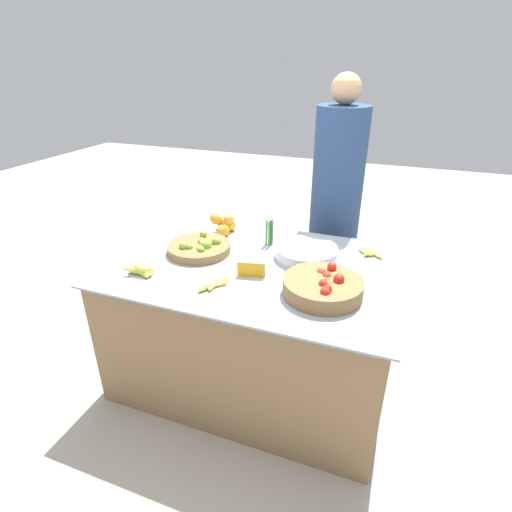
# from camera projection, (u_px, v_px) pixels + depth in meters

# --- Properties ---
(ground_plane) EXTENTS (12.00, 12.00, 0.00)m
(ground_plane) POSITION_uv_depth(u_px,v_px,m) (256.00, 372.00, 2.52)
(ground_plane) COLOR #ADA599
(market_table) EXTENTS (1.56, 1.08, 0.77)m
(market_table) POSITION_uv_depth(u_px,v_px,m) (256.00, 322.00, 2.35)
(market_table) COLOR olive
(market_table) RESTS_ON ground_plane
(lime_bowl) EXTENTS (0.36, 0.36, 0.09)m
(lime_bowl) POSITION_uv_depth(u_px,v_px,m) (199.00, 247.00, 2.30)
(lime_bowl) COLOR olive
(lime_bowl) RESTS_ON market_table
(tomato_basket) EXTENTS (0.38, 0.38, 0.12)m
(tomato_basket) POSITION_uv_depth(u_px,v_px,m) (323.00, 287.00, 1.88)
(tomato_basket) COLOR olive
(tomato_basket) RESTS_ON market_table
(orange_pile) EXTENTS (0.15, 0.19, 0.13)m
(orange_pile) POSITION_uv_depth(u_px,v_px,m) (224.00, 225.00, 2.57)
(orange_pile) COLOR orange
(orange_pile) RESTS_ON market_table
(metal_bowl) EXTENTS (0.35, 0.35, 0.06)m
(metal_bowl) POSITION_uv_depth(u_px,v_px,m) (306.00, 252.00, 2.24)
(metal_bowl) COLOR #B7B7BF
(metal_bowl) RESTS_ON market_table
(price_sign) EXTENTS (0.14, 0.04, 0.08)m
(price_sign) POSITION_uv_depth(u_px,v_px,m) (251.00, 270.00, 2.04)
(price_sign) COLOR orange
(price_sign) RESTS_ON market_table
(veg_bundle) EXTENTS (0.05, 0.05, 0.16)m
(veg_bundle) POSITION_uv_depth(u_px,v_px,m) (269.00, 233.00, 2.38)
(veg_bundle) COLOR #428438
(veg_bundle) RESTS_ON market_table
(banana_bunch_front_center) EXTENTS (0.18, 0.11, 0.06)m
(banana_bunch_front_center) POSITION_uv_depth(u_px,v_px,m) (141.00, 270.00, 2.07)
(banana_bunch_front_center) COLOR #EFDB4C
(banana_bunch_front_center) RESTS_ON market_table
(banana_bunch_back_center) EXTENTS (0.12, 0.19, 0.03)m
(banana_bunch_back_center) POSITION_uv_depth(u_px,v_px,m) (214.00, 284.00, 1.96)
(banana_bunch_back_center) COLOR #EFDB4C
(banana_bunch_back_center) RESTS_ON market_table
(banana_bunch_front_right) EXTENTS (0.16, 0.14, 0.03)m
(banana_bunch_front_right) POSITION_uv_depth(u_px,v_px,m) (370.00, 252.00, 2.29)
(banana_bunch_front_right) COLOR #EFDB4C
(banana_bunch_front_right) RESTS_ON market_table
(vendor_person) EXTENTS (0.34, 0.34, 1.71)m
(vendor_person) POSITION_uv_depth(u_px,v_px,m) (334.00, 217.00, 2.77)
(vendor_person) COLOR navy
(vendor_person) RESTS_ON ground_plane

